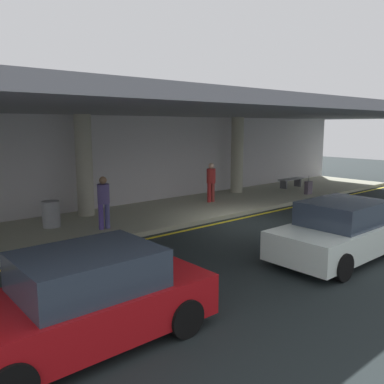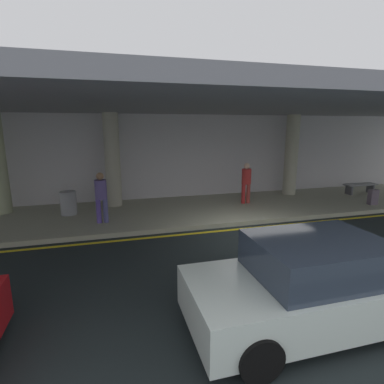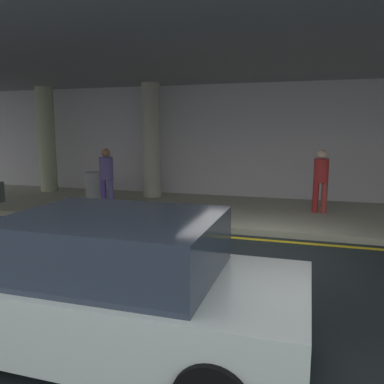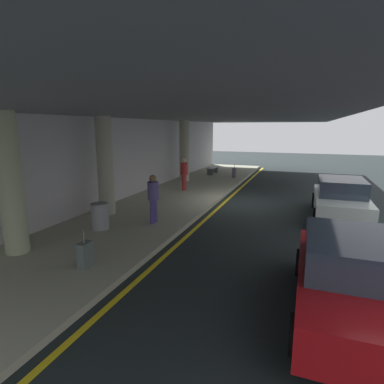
{
  "view_description": "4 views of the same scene",
  "coord_description": "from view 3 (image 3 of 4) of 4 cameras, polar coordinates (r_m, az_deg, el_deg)",
  "views": [
    {
      "loc": [
        -10.38,
        -9.12,
        3.4
      ],
      "look_at": [
        -1.2,
        1.65,
        1.05
      ],
      "focal_mm": 37.49,
      "sensor_mm": 36.0,
      "label": 1
    },
    {
      "loc": [
        -4.11,
        -7.85,
        3.27
      ],
      "look_at": [
        -1.48,
        1.72,
        1.11
      ],
      "focal_mm": 28.12,
      "sensor_mm": 36.0,
      "label": 2
    },
    {
      "loc": [
        0.96,
        -7.48,
        2.37
      ],
      "look_at": [
        -1.83,
        1.73,
        0.8
      ],
      "focal_mm": 36.51,
      "sensor_mm": 36.0,
      "label": 3
    },
    {
      "loc": [
        -13.65,
        -2.66,
        3.4
      ],
      "look_at": [
        -3.0,
        1.27,
        1.02
      ],
      "focal_mm": 28.94,
      "sensor_mm": 36.0,
      "label": 4
    }
  ],
  "objects": [
    {
      "name": "trash_bin_steel",
      "position": [
        12.91,
        -14.06,
        0.98
      ],
      "size": [
        0.56,
        0.56,
        0.85
      ],
      "primitive_type": "cylinder",
      "color": "gray",
      "rests_on": "sidewalk"
    },
    {
      "name": "terminal_back_wall",
      "position": [
        12.88,
        12.64,
        6.93
      ],
      "size": [
        26.0,
        0.3,
        3.8
      ],
      "primitive_type": "cube",
      "color": "#BBB7BB",
      "rests_on": "ground"
    },
    {
      "name": "person_waiting_for_ride",
      "position": [
        10.83,
        18.31,
        2.12
      ],
      "size": [
        0.38,
        0.38,
        1.68
      ],
      "rotation": [
        0.0,
        0.0,
        3.88
      ],
      "color": "maroon",
      "rests_on": "sidewalk"
    },
    {
      "name": "car_white",
      "position": [
        4.33,
        -11.79,
        -13.48
      ],
      "size": [
        4.1,
        1.92,
        1.5
      ],
      "rotation": [
        0.0,
        0.0,
        0.07
      ],
      "color": "white",
      "rests_on": "ground"
    },
    {
      "name": "support_column_far_left",
      "position": [
        14.85,
        -20.46,
        7.15
      ],
      "size": [
        0.6,
        0.6,
        3.65
      ],
      "primitive_type": "cylinder",
      "color": "#A3A984",
      "rests_on": "sidewalk"
    },
    {
      "name": "sidewalk",
      "position": [
        10.87,
        11.41,
        -3.13
      ],
      "size": [
        26.0,
        4.2,
        0.15
      ],
      "primitive_type": "cube",
      "color": "#A2A28A",
      "rests_on": "ground"
    },
    {
      "name": "ceiling_overhang",
      "position": [
        10.25,
        11.84,
        17.93
      ],
      "size": [
        28.0,
        13.2,
        0.3
      ],
      "primitive_type": "cube",
      "color": "gray",
      "rests_on": "support_column_far_left"
    },
    {
      "name": "ground_plane",
      "position": [
        7.91,
        9.19,
        -8.32
      ],
      "size": [
        60.0,
        60.0,
        0.0
      ],
      "primitive_type": "plane",
      "color": "black"
    },
    {
      "name": "lane_stripe_yellow",
      "position": [
        8.59,
        9.84,
        -6.87
      ],
      "size": [
        26.0,
        0.14,
        0.01
      ],
      "primitive_type": "cube",
      "color": "yellow",
      "rests_on": "ground"
    },
    {
      "name": "support_column_left_mid",
      "position": [
        12.84,
        -5.95,
        7.44
      ],
      "size": [
        0.6,
        0.6,
        3.65
      ],
      "primitive_type": "cylinder",
      "color": "#A4A08D",
      "rests_on": "sidewalk"
    },
    {
      "name": "traveler_with_luggage",
      "position": [
        11.11,
        -12.39,
        2.54
      ],
      "size": [
        0.38,
        0.38,
        1.68
      ],
      "rotation": [
        0.0,
        0.0,
        0.83
      ],
      "color": "#4C3B8E",
      "rests_on": "sidewalk"
    }
  ]
}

